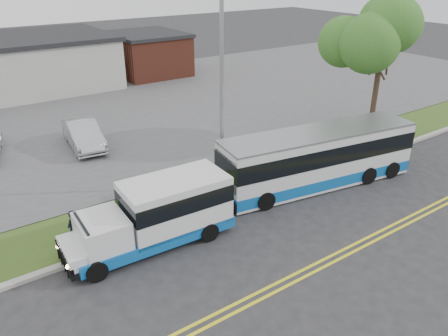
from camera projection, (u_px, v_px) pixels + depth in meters
ground at (200, 236)px, 17.17m from camera, size 140.00×140.00×0.00m
lane_line_north at (262, 291)px, 14.31m from camera, size 70.00×0.12×0.01m
lane_line_south at (268, 296)px, 14.09m from camera, size 70.00×0.12×0.01m
curb at (185, 222)px, 17.96m from camera, size 80.00×0.30×0.15m
verge at (165, 205)px, 19.30m from camera, size 80.00×3.30×0.10m
parking_lot at (68, 119)px, 29.77m from camera, size 80.00×25.00×0.10m
brick_wing at (148, 54)px, 41.05m from camera, size 6.30×7.30×3.90m
tree_east at (384, 34)px, 23.97m from camera, size 5.20×5.20×8.33m
streetlight_near at (223, 80)px, 18.51m from camera, size 0.35×1.53×9.50m
shuttle_bus at (160, 211)px, 16.35m from camera, size 6.52×2.39×2.46m
transit_bus at (318, 158)px, 20.64m from camera, size 10.04×3.77×2.72m
pedestrian at (73, 229)px, 16.01m from camera, size 0.68×0.65×1.57m
parked_car_a at (83, 134)px, 24.92m from camera, size 2.06×4.77×1.53m
grocery_bag_left at (70, 249)px, 15.94m from camera, size 0.32×0.32×0.32m
grocery_bag_right at (82, 238)px, 16.62m from camera, size 0.32×0.32×0.32m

